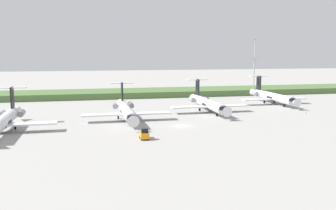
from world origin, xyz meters
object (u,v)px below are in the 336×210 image
at_px(regional_jet_fourth, 272,96).
at_px(safety_cone_front_marker, 306,113).
at_px(regional_jet_second, 126,110).
at_px(baggage_tug, 144,134).
at_px(regional_jet_nearest, 4,120).
at_px(regional_jet_third, 208,103).
at_px(antenna_mast, 254,71).

distance_m(regional_jet_fourth, safety_cone_front_marker, 20.91).
height_order(regional_jet_second, baggage_tug, regional_jet_second).
relative_size(regional_jet_second, baggage_tug, 9.69).
bearing_deg(regional_jet_nearest, regional_jet_fourth, 19.33).
xyz_separation_m(regional_jet_third, safety_cone_front_marker, (26.71, -9.14, -2.26)).
relative_size(regional_jet_third, regional_jet_fourth, 1.00).
distance_m(regional_jet_nearest, regional_jet_second, 29.15).
height_order(baggage_tug, safety_cone_front_marker, baggage_tug).
xyz_separation_m(regional_jet_fourth, antenna_mast, (9.00, 33.32, 7.08)).
height_order(regional_jet_third, antenna_mast, antenna_mast).
bearing_deg(regional_jet_second, safety_cone_front_marker, -1.13).
xyz_separation_m(regional_jet_second, antenna_mast, (61.25, 53.08, 7.08)).
distance_m(antenna_mast, baggage_tug, 96.57).
bearing_deg(regional_jet_fourth, regional_jet_second, -159.28).
bearing_deg(regional_jet_third, baggage_tug, -128.04).
xyz_separation_m(antenna_mast, baggage_tug, (-59.91, -75.26, -8.61)).
distance_m(regional_jet_second, regional_jet_fourth, 55.86).
distance_m(regional_jet_nearest, antenna_mast, 108.52).
bearing_deg(regional_jet_fourth, antenna_mast, 74.88).
bearing_deg(regional_jet_second, antenna_mast, 40.91).
distance_m(regional_jet_nearest, regional_jet_third, 55.47).
xyz_separation_m(regional_jet_fourth, safety_cone_front_marker, (-0.49, -20.78, -2.26)).
distance_m(regional_jet_third, baggage_tug, 38.50).
distance_m(regional_jet_second, regional_jet_third, 26.33).
bearing_deg(regional_jet_third, regional_jet_nearest, -162.73).
bearing_deg(regional_jet_fourth, regional_jet_third, -156.82).
bearing_deg(safety_cone_front_marker, baggage_tug, -157.23).
bearing_deg(baggage_tug, regional_jet_second, 93.46).
xyz_separation_m(regional_jet_third, baggage_tug, (-23.70, -30.30, -1.53)).
xyz_separation_m(regional_jet_nearest, baggage_tug, (29.27, -13.82, -1.53)).
distance_m(regional_jet_third, antenna_mast, 58.16).
height_order(regional_jet_nearest, regional_jet_second, same).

